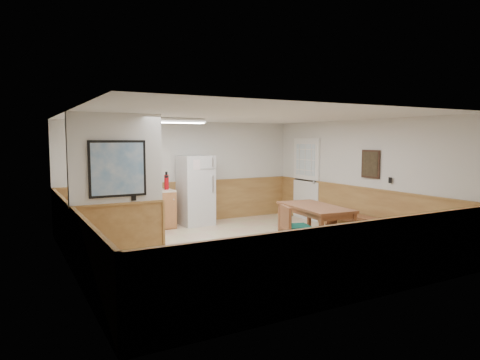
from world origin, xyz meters
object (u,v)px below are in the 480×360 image
dining_table (315,210)px  soap_bottle (97,188)px  dining_chair (292,225)px  fire_extinguisher (167,182)px  refrigerator (196,190)px  dining_bench (355,220)px

dining_table → soap_bottle: 4.67m
dining_table → soap_bottle: soap_bottle is taller
dining_chair → fire_extinguisher: bearing=128.2°
refrigerator → dining_chair: size_ratio=1.98×
refrigerator → dining_bench: bearing=-50.3°
refrigerator → soap_bottle: 2.30m
refrigerator → soap_bottle: (-2.29, 0.03, 0.18)m
dining_bench → fire_extinguisher: (-3.25, 2.80, 0.74)m
dining_bench → fire_extinguisher: size_ratio=3.67×
dining_table → fire_extinguisher: fire_extinguisher is taller
refrigerator → dining_chair: 3.23m
soap_bottle → dining_table: bearing=-38.3°
dining_bench → soap_bottle: bearing=148.0°
dining_table → fire_extinguisher: bearing=131.9°
refrigerator → soap_bottle: bearing=176.6°
refrigerator → dining_chair: (0.58, -3.16, -0.35)m
dining_chair → soap_bottle: bearing=148.1°
refrigerator → dining_bench: 3.78m
dining_chair → fire_extinguisher: (-1.30, 3.20, 0.59)m
dining_chair → soap_bottle: size_ratio=3.45×
dining_bench → dining_chair: (-1.95, -0.40, 0.15)m
refrigerator → dining_table: (1.36, -2.86, -0.19)m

